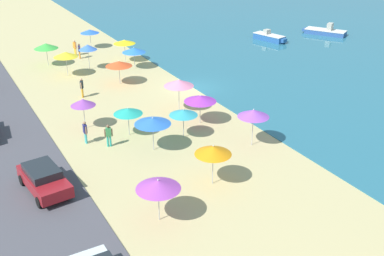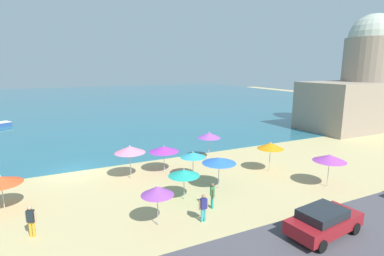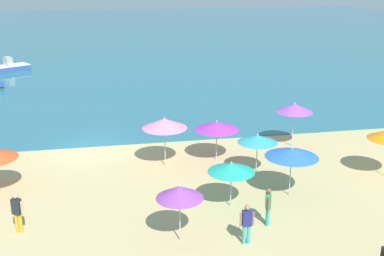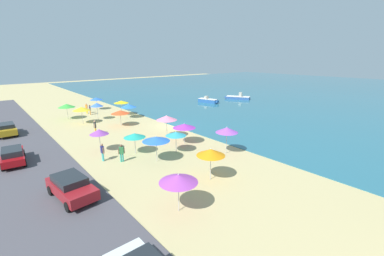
{
  "view_description": "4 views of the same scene",
  "coord_description": "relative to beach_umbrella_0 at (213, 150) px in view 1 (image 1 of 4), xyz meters",
  "views": [
    {
      "loc": [
        35.85,
        -20.25,
        15.16
      ],
      "look_at": [
        9.13,
        -5.32,
        0.93
      ],
      "focal_mm": 45.0,
      "sensor_mm": 36.0,
      "label": 1
    },
    {
      "loc": [
        -1.49,
        -25.85,
        8.71
      ],
      "look_at": [
        12.29,
        2.52,
        2.18
      ],
      "focal_mm": 28.0,
      "sensor_mm": 36.0,
      "label": 2
    },
    {
      "loc": [
        0.83,
        -27.64,
        10.02
      ],
      "look_at": [
        6.05,
        -0.31,
        0.93
      ],
      "focal_mm": 45.0,
      "sensor_mm": 36.0,
      "label": 3
    },
    {
      "loc": [
        27.75,
        -19.76,
        9.14
      ],
      "look_at": [
        7.57,
        -2.85,
        1.81
      ],
      "focal_mm": 24.0,
      "sensor_mm": 36.0,
      "label": 4
    }
  ],
  "objects": [
    {
      "name": "beach_umbrella_2",
      "position": [
        -28.24,
        -2.74,
        -0.17
      ],
      "size": [
        2.43,
        2.43,
        2.41
      ],
      "color": "#B2B2B7",
      "rests_on": "ground_plane"
    },
    {
      "name": "bather_3",
      "position": [
        -8.92,
        -4.91,
        -1.31
      ],
      "size": [
        0.57,
        0.23,
        1.65
      ],
      "color": "teal",
      "rests_on": "ground_plane"
    },
    {
      "name": "beach_umbrella_6",
      "position": [
        -24.9,
        0.61,
        0.06
      ],
      "size": [
        1.83,
        1.83,
        2.63
      ],
      "color": "#B2B2B7",
      "rests_on": "ground_plane"
    },
    {
      "name": "beach_umbrella_4",
      "position": [
        -8.69,
        -1.76,
        -0.38
      ],
      "size": [
        2.09,
        2.09,
        2.13
      ],
      "color": "#B2B2B7",
      "rests_on": "ground_plane"
    },
    {
      "name": "beach_umbrella_11",
      "position": [
        -11.38,
        -4.19,
        -0.18
      ],
      "size": [
        1.83,
        1.83,
        2.38
      ],
      "color": "#B2B2B7",
      "rests_on": "ground_plane"
    },
    {
      "name": "beach_umbrella_7",
      "position": [
        -24.0,
        -1.9,
        -0.1
      ],
      "size": [
        2.34,
        2.34,
        2.46
      ],
      "color": "#B2B2B7",
      "rests_on": "ground_plane"
    },
    {
      "name": "bather_1",
      "position": [
        -17.65,
        -2.41,
        -1.26
      ],
      "size": [
        0.51,
        0.37,
        1.73
      ],
      "color": "gold",
      "rests_on": "ground_plane"
    },
    {
      "name": "beach_umbrella_3",
      "position": [
        1.76,
        -4.37,
        -0.07
      ],
      "size": [
        2.36,
        2.36,
        2.49
      ],
      "color": "#B2B2B7",
      "rests_on": "ground_plane"
    },
    {
      "name": "bather_2",
      "position": [
        -30.48,
        0.83,
        -1.28
      ],
      "size": [
        0.54,
        0.34,
        1.71
      ],
      "color": "yellow",
      "rests_on": "ground_plane"
    },
    {
      "name": "beach_umbrella_15",
      "position": [
        -25.51,
        4.74,
        -0.06
      ],
      "size": [
        2.3,
        2.3,
        2.44
      ],
      "color": "#B2B2B7",
      "rests_on": "ground_plane"
    },
    {
      "name": "beach_umbrella_0",
      "position": [
        0.0,
        0.0,
        0.0
      ],
      "size": [
        2.19,
        2.19,
        2.57
      ],
      "color": "#B2B2B7",
      "rests_on": "ground_plane"
    },
    {
      "name": "bather_0",
      "position": [
        -29.12,
        0.91,
        -1.33
      ],
      "size": [
        0.54,
        0.33,
        1.62
      ],
      "color": "orange",
      "rests_on": "ground_plane"
    },
    {
      "name": "bather_4",
      "position": [
        -7.63,
        -3.68,
        -1.32
      ],
      "size": [
        0.31,
        0.55,
        1.65
      ],
      "color": "teal",
      "rests_on": "ground_plane"
    },
    {
      "name": "beach_umbrella_1",
      "position": [
        -32.53,
        3.3,
        -0.27
      ],
      "size": [
        2.14,
        2.14,
        2.24
      ],
      "color": "#B2B2B7",
      "rests_on": "ground_plane"
    },
    {
      "name": "beach_umbrella_8",
      "position": [
        -19.31,
        1.7,
        -0.29
      ],
      "size": [
        2.45,
        2.45,
        2.25
      ],
      "color": "#B2B2B7",
      "rests_on": "ground_plane"
    },
    {
      "name": "parked_car_3",
      "position": [
        -4.0,
        -8.95,
        -1.39
      ],
      "size": [
        4.43,
        2.36,
        1.48
      ],
      "color": "maroon",
      "rests_on": "coastal_road"
    },
    {
      "name": "beach_umbrella_9",
      "position": [
        -5.69,
        -1.22,
        -0.11
      ],
      "size": [
        2.47,
        2.47,
        2.4
      ],
      "color": "#B2B2B7",
      "rests_on": "ground_plane"
    },
    {
      "name": "ground_plane",
      "position": [
        -14.86,
        7.12,
        -2.24
      ],
      "size": [
        160.0,
        160.0,
        0.0
      ],
      "primitive_type": "plane",
      "color": "tan"
    },
    {
      "name": "beach_umbrella_10",
      "position": [
        -3.02,
        5.04,
        0.15
      ],
      "size": [
        2.17,
        2.17,
        2.71
      ],
      "color": "#B2B2B7",
      "rests_on": "ground_plane"
    },
    {
      "name": "skiff_nearshore",
      "position": [
        -23.96,
        31.58,
        -1.81
      ],
      "size": [
        5.42,
        4.15,
        1.5
      ],
      "color": "#2F5595",
      "rests_on": "sea"
    },
    {
      "name": "beach_umbrella_14",
      "position": [
        -23.01,
        4.75,
        -0.34
      ],
      "size": [
        2.39,
        2.39,
        2.21
      ],
      "color": "#B2B2B7",
      "rests_on": "ground_plane"
    },
    {
      "name": "beach_umbrella_12",
      "position": [
        -8.01,
        3.78,
        -0.25
      ],
      "size": [
        2.46,
        2.46,
        2.28
      ],
      "color": "#B2B2B7",
      "rests_on": "ground_plane"
    },
    {
      "name": "beach_umbrella_5",
      "position": [
        -6.43,
        1.5,
        -0.33
      ],
      "size": [
        2.04,
        2.04,
        2.17
      ],
      "color": "#B2B2B7",
      "rests_on": "ground_plane"
    },
    {
      "name": "skiff_offshore",
      "position": [
        -24.99,
        23.41,
        -1.77
      ],
      "size": [
        4.56,
        2.35,
        1.29
      ],
      "color": "#27589B",
      "rests_on": "sea"
    },
    {
      "name": "beach_umbrella_13",
      "position": [
        -10.92,
        3.5,
        0.14
      ],
      "size": [
        2.4,
        2.4,
        2.71
      ],
      "color": "#B2B2B7",
      "rests_on": "ground_plane"
    }
  ]
}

